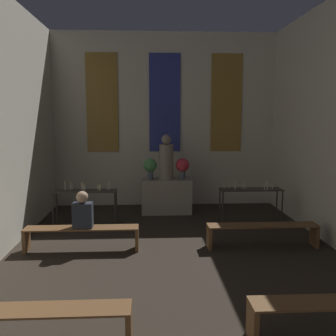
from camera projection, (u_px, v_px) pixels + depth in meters
The scene contains 11 objects.
wall_back at pixel (165, 119), 10.39m from camera, with size 6.34×0.16×4.76m.
altar at pixel (166, 196), 9.70m from camera, with size 1.28×0.63×0.88m.
statue at pixel (166, 159), 9.57m from camera, with size 0.36×0.36×1.15m.
flower_vase_left at pixel (150, 166), 9.58m from camera, with size 0.35×0.35×0.54m.
flower_vase_right at pixel (182, 166), 9.62m from camera, with size 0.35×0.35×0.54m.
candle_rack_left at pixel (85, 195), 8.42m from camera, with size 1.42×0.42×1.03m.
candle_rack_right at pixel (251, 194), 8.61m from camera, with size 1.42×0.42×1.04m.
pew_second_left at pixel (33, 319), 4.02m from camera, with size 2.11×0.36×0.44m.
pew_back_left at pixel (82, 233), 6.96m from camera, with size 2.11×0.36×0.44m.
pew_back_right at pixel (262, 230), 7.14m from camera, with size 2.11×0.36×0.44m.
person_seated at pixel (83, 211), 6.91m from camera, with size 0.36×0.24×0.68m.
Camera 1 is at (-0.46, 0.40, 2.49)m, focal length 40.00 mm.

